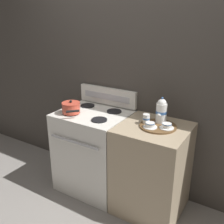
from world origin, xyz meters
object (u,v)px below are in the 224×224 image
Objects in this scene: serving_tray at (158,126)px; teacup_left at (150,125)px; creamer_jug at (146,119)px; teacup_right at (167,126)px; stove at (94,151)px; saucepan at (71,108)px; teapot at (161,111)px.

serving_tray is 0.09m from teacup_left.
creamer_jug reaches higher than teacup_left.
teacup_right is 1.49× the size of creamer_jug.
creamer_jug is at bearing 134.53° from teacup_left.
stove is 3.53× the size of saucepan.
teacup_right is (0.79, -0.00, 0.48)m from stove.
saucepan is (-0.17, -0.14, 0.51)m from stove.
teapot is 1.93× the size of teacup_right.
saucepan is at bearing -140.73° from stove.
serving_tray is 0.14m from teapot.
teapot reaches higher than teacup_left.
stove is 3.69× the size of teapot.
creamer_jug is at bearing -142.40° from teapot.
teapot is at bearing 95.67° from serving_tray.
teacup_left is (-0.04, -0.07, 0.03)m from serving_tray.
teacup_right is at bearing 8.06° from saucepan.
creamer_jug is (0.76, 0.15, -0.01)m from saucepan.
creamer_jug is (0.59, 0.01, 0.50)m from stove.
saucepan is 2.01× the size of teacup_right.
teacup_left is at bearing -120.41° from serving_tray.
creamer_jug is at bearing 11.41° from saucepan.
creamer_jug is (-0.12, -0.00, 0.05)m from serving_tray.
serving_tray is 2.63× the size of teacup_right.
saucepan is 3.00× the size of creamer_jug.
saucepan is 1.05× the size of teapot.
stove is 0.55m from saucepan.
teapot is 2.87× the size of creamer_jug.
stove is 10.62× the size of creamer_jug.
serving_tray reaches higher than stove.
saucepan reaches higher than creamer_jug.
teacup_right reaches higher than serving_tray.
stove is 0.83m from serving_tray.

